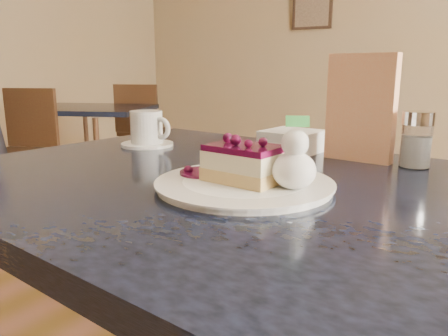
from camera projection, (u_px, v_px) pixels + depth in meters
The scene contains 10 objects.
main_table at pixel (260, 225), 0.84m from camera, with size 1.42×1.03×0.82m.
dessert_plate at pixel (244, 184), 0.78m from camera, with size 0.31×0.31×0.01m, color white.
cheesecake_slice at pixel (244, 164), 0.77m from camera, with size 0.14×0.11×0.07m.
whipped_cream at pixel (294, 170), 0.72m from camera, with size 0.07×0.07×0.06m.
berry_sauce at pixel (203, 173), 0.83m from camera, with size 0.09×0.09×0.01m, color black.
coffee_set at pixel (148, 130), 1.19m from camera, with size 0.15×0.14×0.10m.
menu_card at pixel (361, 108), 0.99m from camera, with size 0.15×0.03×0.24m, color beige.
sugar_shaker at pixel (417, 139), 0.92m from camera, with size 0.07×0.07×0.12m.
napkin_stack at pixel (292, 141), 1.11m from camera, with size 0.13×0.13×0.05m, color white.
bg_table_far_left at pixel (94, 183), 3.75m from camera, with size 1.18×1.75×1.17m.
Camera 1 is at (0.46, -0.35, 1.03)m, focal length 35.00 mm.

